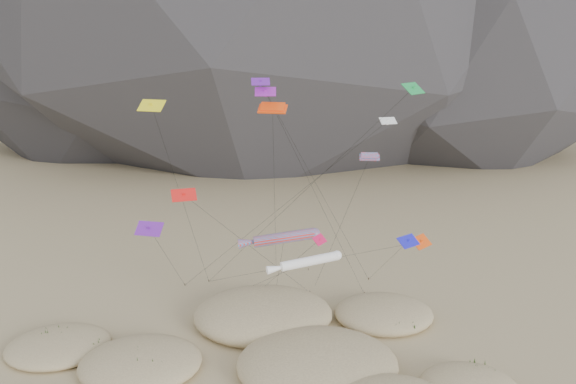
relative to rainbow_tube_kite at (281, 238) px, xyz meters
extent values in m
ellipsoid|color=black|center=(55.56, 98.10, 27.22)|extent=(130.55, 126.41, 100.00)
ellipsoid|color=#CCB789|center=(-13.91, -5.75, -10.17)|extent=(11.71, 9.95, 2.73)
ellipsoid|color=#CCB789|center=(2.88, -7.46, -9.99)|extent=(15.45, 13.13, 3.50)
ellipsoid|color=#CCB789|center=(-1.90, 2.53, -9.92)|extent=(15.48, 13.16, 3.84)
ellipsoid|color=#CCB789|center=(11.64, 2.12, -10.16)|extent=(11.16, 9.48, 2.73)
ellipsoid|color=#CCB789|center=(-22.81, -1.70, -10.33)|extent=(10.44, 8.87, 1.99)
ellipsoid|color=black|center=(-12.55, -6.28, -9.98)|extent=(2.97, 2.54, 0.89)
ellipsoid|color=black|center=(-10.51, -4.55, -10.08)|extent=(1.89, 1.62, 0.57)
ellipsoid|color=black|center=(2.88, -7.46, -9.68)|extent=(3.51, 3.00, 1.05)
ellipsoid|color=black|center=(6.68, -7.11, -9.78)|extent=(2.89, 2.47, 0.87)
ellipsoid|color=black|center=(18.06, -10.13, -10.18)|extent=(2.27, 1.94, 0.68)
ellipsoid|color=black|center=(-2.84, 4.20, -9.78)|extent=(3.00, 2.57, 0.90)
ellipsoid|color=black|center=(0.95, 1.83, -9.88)|extent=(2.39, 2.05, 0.72)
ellipsoid|color=black|center=(12.81, 2.11, -10.08)|extent=(2.50, 2.14, 0.75)
ellipsoid|color=black|center=(12.98, -1.11, -10.18)|extent=(2.19, 1.88, 0.66)
ellipsoid|color=black|center=(-23.54, -0.03, -10.28)|extent=(2.07, 1.77, 0.62)
ellipsoid|color=black|center=(-19.14, -2.20, -10.38)|extent=(1.91, 1.64, 0.57)
cylinder|color=#3F2D1E|center=(-2.88, 9.04, -10.63)|extent=(0.08, 0.08, 0.30)
cylinder|color=#3F2D1E|center=(-2.55, 9.40, -10.63)|extent=(0.08, 0.08, 0.30)
cylinder|color=#3F2D1E|center=(4.12, 9.19, -10.63)|extent=(0.08, 0.08, 0.30)
cylinder|color=#3F2D1E|center=(4.72, 16.06, -10.63)|extent=(0.08, 0.08, 0.30)
cylinder|color=#3F2D1E|center=(10.76, 8.26, -10.63)|extent=(0.08, 0.08, 0.30)
cylinder|color=#3F2D1E|center=(-8.55, 13.43, -10.63)|extent=(0.08, 0.08, 0.30)
cylinder|color=#3F2D1E|center=(12.21, 12.42, -10.63)|extent=(0.08, 0.08, 0.30)
cylinder|color=#3F2D1E|center=(-11.52, 12.54, -10.63)|extent=(0.08, 0.08, 0.30)
cylinder|color=red|center=(0.30, 0.01, 0.04)|extent=(6.45, 1.54, 1.81)
sphere|color=red|center=(3.44, 0.20, 0.29)|extent=(1.21, 1.21, 1.21)
cone|color=red|center=(-3.17, -0.19, -0.28)|extent=(2.68, 1.20, 1.30)
cylinder|color=black|center=(0.06, 4.58, -5.37)|extent=(0.50, 9.15, 10.83)
cylinder|color=white|center=(2.48, -3.68, -1.09)|extent=(5.84, 2.28, 1.32)
sphere|color=white|center=(5.27, -2.99, -0.86)|extent=(0.96, 0.96, 0.96)
cone|color=white|center=(-0.59, -4.44, -1.38)|extent=(2.48, 1.37, 0.99)
cylinder|color=black|center=(-1.00, 3.33, -5.93)|extent=(7.00, 14.04, 9.71)
cube|color=#FF450D|center=(-0.88, -1.28, 13.37)|extent=(2.90, 1.82, 0.79)
cube|color=#FF450D|center=(-0.88, -1.28, 13.57)|extent=(2.44, 1.47, 0.78)
cylinder|color=black|center=(-0.24, 7.87, 1.29)|extent=(1.31, 18.32, 24.16)
cube|color=#FF1A29|center=(8.88, 0.25, 8.23)|extent=(2.10, 1.17, 0.57)
cube|color=#FF1A29|center=(8.88, 0.25, 8.41)|extent=(1.78, 0.94, 0.56)
cylinder|color=black|center=(6.93, 5.67, -1.28)|extent=(3.92, 10.87, 19.02)
cube|color=#631BA2|center=(-1.95, -0.83, 15.85)|extent=(1.74, 0.94, 0.65)
cube|color=#631BA2|center=(-1.95, -0.83, 15.70)|extent=(0.21, 0.19, 0.59)
cylinder|color=black|center=(4.40, 3.71, 2.56)|extent=(12.74, 9.12, 26.59)
cube|color=white|center=(11.12, 2.33, 11.57)|extent=(1.82, 1.18, 0.61)
cube|color=white|center=(11.12, 2.33, 11.42)|extent=(0.23, 0.20, 0.59)
cylinder|color=black|center=(-0.20, 7.43, 0.42)|extent=(22.66, 10.24, 22.32)
cube|color=#1B19D5|center=(11.58, -5.48, 1.38)|extent=(2.42, 2.11, 0.81)
cube|color=#1B19D5|center=(11.58, -5.48, 1.23)|extent=(0.35, 0.34, 0.74)
cylinder|color=black|center=(11.89, 3.47, -4.67)|extent=(0.66, 17.91, 12.13)
cube|color=#169441|center=(13.02, 0.58, 14.98)|extent=(2.76, 2.66, 1.03)
cube|color=#169441|center=(13.02, 0.58, 14.83)|extent=(0.44, 0.45, 0.86)
cylinder|color=black|center=(2.23, 7.01, 2.13)|extent=(21.60, 12.88, 25.73)
cube|color=red|center=(-9.03, -5.44, 6.36)|extent=(2.36, 1.52, 0.90)
cube|color=red|center=(-9.03, -5.44, 6.21)|extent=(0.32, 0.34, 0.73)
cylinder|color=black|center=(-2.46, 1.88, -2.18)|extent=(13.18, 14.66, 17.11)
cube|color=#6C1DAC|center=(-12.62, -3.46, 2.59)|extent=(2.78, 1.91, 1.05)
cube|color=#6C1DAC|center=(-12.62, -3.46, 2.44)|extent=(0.39, 0.41, 0.85)
cylinder|color=black|center=(-12.07, 4.54, -4.07)|extent=(1.13, 16.02, 13.34)
cube|color=#F3490C|center=(14.30, -1.14, -0.41)|extent=(2.60, 2.44, 0.97)
cube|color=#F3490C|center=(14.30, -1.14, -0.56)|extent=(0.42, 0.42, 0.80)
cylinder|color=black|center=(2.87, 6.15, -5.57)|extent=(22.87, 14.59, 10.35)
cube|color=#DB144E|center=(3.12, -5.95, 1.96)|extent=(1.54, 1.67, 0.69)
cube|color=#DB144E|center=(3.12, -5.95, 1.81)|extent=(0.31, 0.30, 0.51)
cylinder|color=black|center=(0.29, 1.73, -4.38)|extent=(5.69, 15.37, 12.71)
cube|color=yellow|center=(-11.67, -3.36, 14.04)|extent=(2.61, 1.96, 0.93)
cube|color=yellow|center=(-11.67, -3.36, 13.89)|extent=(0.37, 0.37, 0.79)
cylinder|color=black|center=(-10.11, 5.03, 1.65)|extent=(3.15, 16.81, 24.78)
cube|color=purple|center=(-1.52, -1.08, 14.95)|extent=(2.02, 1.11, 0.78)
cube|color=purple|center=(-1.52, -1.08, 14.80)|extent=(0.25, 0.26, 0.67)
cylinder|color=black|center=(5.35, 5.67, 2.11)|extent=(13.76, 13.53, 25.69)
camera|label=1|loc=(-3.58, -53.79, 20.15)|focal=35.00mm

